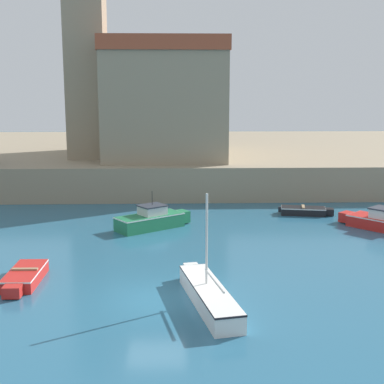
{
  "coord_description": "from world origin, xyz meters",
  "views": [
    {
      "loc": [
        0.82,
        -21.29,
        8.53
      ],
      "look_at": [
        1.96,
        13.81,
        2.0
      ],
      "focal_mm": 50.0,
      "sensor_mm": 36.0,
      "label": 1
    }
  ],
  "objects": [
    {
      "name": "sailboat_white_0",
      "position": [
        2.16,
        -0.66,
        0.44
      ],
      "size": [
        2.36,
        6.53,
        4.57
      ],
      "color": "white",
      "rests_on": "ground"
    },
    {
      "name": "motorboat_green_3",
      "position": [
        -0.66,
        11.95,
        0.58
      ],
      "size": [
        4.9,
        4.02,
        2.42
      ],
      "color": "#237A4C",
      "rests_on": "ground"
    },
    {
      "name": "dinghy_red_2",
      "position": [
        -6.06,
        2.13,
        0.31
      ],
      "size": [
        1.4,
        3.88,
        0.65
      ],
      "color": "red",
      "rests_on": "ground"
    },
    {
      "name": "ground_plane",
      "position": [
        0.0,
        0.0,
        0.0
      ],
      "size": [
        200.0,
        200.0,
        0.0
      ],
      "primitive_type": "plane",
      "color": "#28607F"
    },
    {
      "name": "quay_seawall",
      "position": [
        0.0,
        39.68,
        1.39
      ],
      "size": [
        120.0,
        40.0,
        2.78
      ],
      "primitive_type": "cube",
      "color": "gray",
      "rests_on": "ground"
    },
    {
      "name": "dinghy_black_4",
      "position": [
        10.04,
        15.51,
        0.29
      ],
      "size": [
        3.87,
        1.86,
        0.62
      ],
      "color": "black",
      "rests_on": "ground"
    },
    {
      "name": "church",
      "position": [
        -0.78,
        28.85,
        8.39
      ],
      "size": [
        14.3,
        15.67,
        17.29
      ],
      "color": "gray",
      "rests_on": "quay_seawall"
    }
  ]
}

